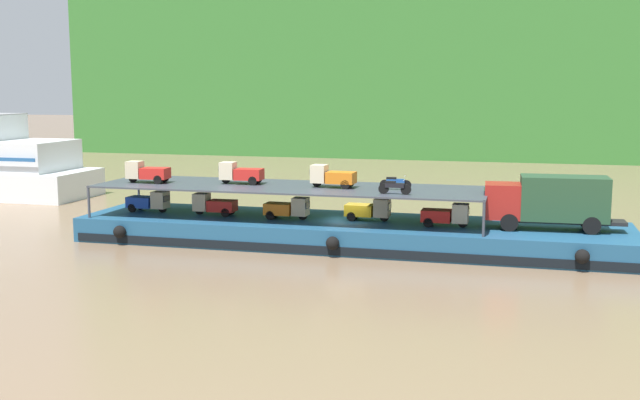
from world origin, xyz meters
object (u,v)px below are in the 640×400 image
Objects in this scene: mini_truck_lower_aft at (214,204)px; mini_truck_upper_stern at (147,172)px; cargo_barge at (348,232)px; covered_lorry at (549,200)px; mini_truck_lower_mid at (288,208)px; mini_truck_lower_fore at (369,209)px; mini_truck_lower_bow at (446,215)px; motorcycle_upper_centre at (395,183)px; mini_truck_lower_stern at (149,201)px; mini_truck_upper_mid at (241,173)px; mini_truck_upper_fore at (332,176)px; motorcycle_upper_port at (394,187)px.

mini_truck_upper_stern is at bearing -174.49° from mini_truck_lower_aft.
cargo_barge is 12.06m from covered_lorry.
covered_lorry is 2.87× the size of mini_truck_lower_mid.
cargo_barge is 12.14× the size of mini_truck_lower_aft.
mini_truck_lower_fore is at bearing 4.04° from mini_truck_upper_stern.
mini_truck_lower_mid is 9.73m from mini_truck_lower_bow.
mini_truck_lower_aft is 11.74m from motorcycle_upper_centre.
mini_truck_lower_mid is (-15.52, -0.50, -1.00)m from covered_lorry.
mini_truck_lower_stern is at bearing 178.64° from mini_truck_lower_bow.
mini_truck_lower_bow is (19.40, -0.46, 0.00)m from mini_truck_lower_stern.
mini_truck_lower_mid is at bearing -13.63° from mini_truck_upper_mid.
mini_truck_upper_mid is 6.09m from mini_truck_upper_fore.
mini_truck_lower_fore is 4.86m from mini_truck_lower_bow.
mini_truck_lower_mid is at bearing -178.16° from covered_lorry.
mini_truck_lower_aft and mini_truck_lower_bow have the same top height.
mini_truck_upper_mid is (-3.39, 0.82, 2.00)m from mini_truck_lower_mid.
mini_truck_lower_mid and mini_truck_lower_fore have the same top height.
motorcycle_upper_port reaches higher than mini_truck_lower_stern.
mini_truck_upper_mid reaches higher than covered_lorry.
mini_truck_lower_fore reaches higher than cargo_barge.
mini_truck_upper_mid is 1.46× the size of motorcycle_upper_port.
mini_truck_lower_mid is at bearing 168.23° from motorcycle_upper_port.
mini_truck_upper_fore is at bearing -2.29° from mini_truck_upper_mid.
mini_truck_upper_fore reaches higher than mini_truck_lower_fore.
mini_truck_upper_stern is at bearing -175.96° from mini_truck_lower_fore.
cargo_barge is 17.65× the size of motorcycle_upper_centre.
cargo_barge is at bearing 179.95° from covered_lorry.
motorcycle_upper_centre is (2.89, 0.02, 3.18)m from cargo_barge.
mini_truck_lower_aft is at bearing -2.12° from mini_truck_lower_stern.
mini_truck_lower_fore is at bearing 1.63° from mini_truck_lower_stern.
mini_truck_lower_mid is 6.85m from motorcycle_upper_centre.
mini_truck_lower_stern is at bearing 173.63° from motorcycle_upper_port.
mini_truck_lower_aft is 14.74m from mini_truck_lower_bow.
covered_lorry is at bearing 0.73° from mini_truck_lower_aft.
motorcycle_upper_centre is (9.99, -0.29, -0.26)m from mini_truck_upper_mid.
mini_truck_lower_stern is (-13.38, -0.10, 1.44)m from cargo_barge.
mini_truck_upper_fore is (-12.82, 0.08, 1.00)m from covered_lorry.
mini_truck_lower_aft is (4.66, -0.17, 0.00)m from mini_truck_lower_stern.
covered_lorry reaches higher than mini_truck_lower_fore.
mini_truck_lower_fore is at bearing 3.38° from mini_truck_lower_aft.
motorcycle_upper_port reaches higher than mini_truck_lower_fore.
mini_truck_lower_bow is at bearing -0.28° from mini_truck_lower_mid.
mini_truck_lower_fore is (9.95, 0.59, 0.00)m from mini_truck_lower_aft.
cargo_barge is 12.19× the size of mini_truck_lower_bow.
mini_truck_lower_stern is at bearing -178.37° from mini_truck_lower_fore.
mini_truck_lower_mid is 4.02m from mini_truck_upper_mid.
mini_truck_lower_stern is 1.01× the size of mini_truck_lower_mid.
covered_lorry is 2.85× the size of mini_truck_lower_stern.
covered_lorry is 5.90m from mini_truck_lower_bow.
motorcycle_upper_port is at bearing -25.70° from mini_truck_upper_fore.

